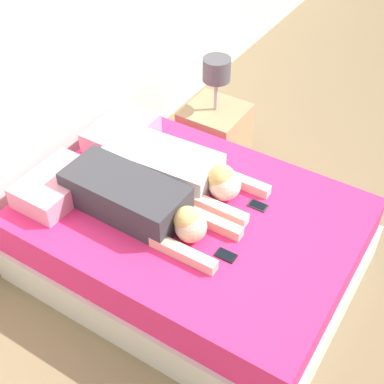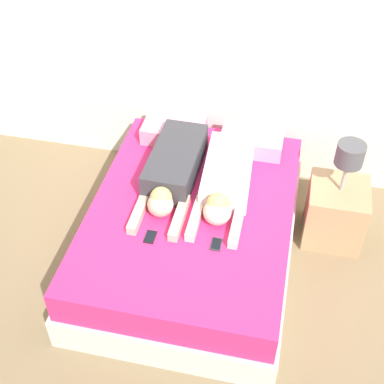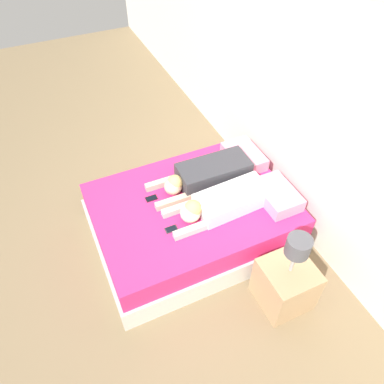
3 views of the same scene
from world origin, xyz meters
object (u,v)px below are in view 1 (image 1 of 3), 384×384
Objects in this scene: person_right at (180,168)px; nightstand at (215,131)px; bed at (192,240)px; pillow_head_right at (121,133)px; cell_phone_right at (258,206)px; pillow_head_left at (57,186)px; person_left at (138,201)px; cell_phone_left at (226,255)px.

person_right is 1.15× the size of nightstand.
pillow_head_right is (0.34, 0.82, 0.35)m from bed.
cell_phone_right reaches higher than bed.
pillow_head_left is 0.47× the size of person_right.
bed is 17.51× the size of cell_phone_right.
person_right is 0.58m from cell_phone_right.
person_right is (0.55, -0.59, 0.02)m from pillow_head_left.
pillow_head_right is at bearing 77.68° from person_right.
bed is 4.03× the size of pillow_head_left.
person_left is at bearing 127.54° from cell_phone_right.
pillow_head_right is 1.32m from cell_phone_left.
bed is at bearing 126.37° from cell_phone_right.
nightstand is at bearing -24.13° from pillow_head_right.
bed is 0.95m from pillow_head_left.
bed is 2.18× the size of nightstand.
cell_phone_left is at bearing -115.34° from pillow_head_right.
bed is at bearing -112.60° from pillow_head_right.
person_right is at bearing -4.01° from person_left.
pillow_head_left is 1.52m from nightstand.
cell_phone_left and cell_phone_right have the same top height.
person_right reaches higher than pillow_head_left.
pillow_head_right reaches higher than bed.
cell_phone_left is at bearing -91.11° from person_left.
pillow_head_right is at bearing 45.32° from person_left.
cell_phone_right is (0.04, -0.57, -0.09)m from person_right.
nightstand is (0.90, 0.24, -0.34)m from person_right.
cell_phone_right is 0.12× the size of nightstand.
pillow_head_right is (0.68, 0.00, 0.00)m from pillow_head_left.
person_left reaches higher than pillow_head_right.
nightstand is (1.32, 0.21, -0.36)m from person_left.
pillow_head_left is at bearing 166.65° from nightstand.
pillow_head_left is 0.54× the size of nightstand.
bed is 1.89× the size of person_right.
pillow_head_right reaches higher than cell_phone_right.
cell_phone_left is (0.12, -1.19, -0.07)m from pillow_head_left.
pillow_head_right is at bearing 0.00° from pillow_head_left.
person_right reaches higher than person_left.
nightstand reaches higher than cell_phone_right.
person_right is at bearing -102.32° from pillow_head_right.
pillow_head_right is at bearing 155.87° from nightstand.
person_left is 9.44× the size of cell_phone_right.
cell_phone_left is at bearing -120.93° from bed.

